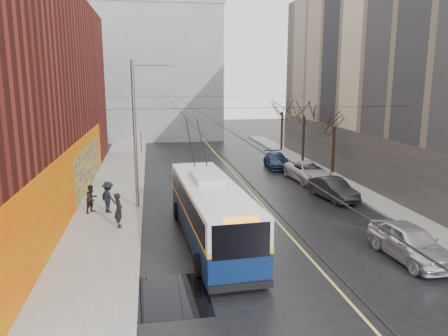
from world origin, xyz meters
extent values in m
plane|color=black|center=(0.00, 0.00, 0.00)|extent=(140.00, 140.00, 0.00)
cube|color=gray|center=(-8.00, 12.00, 0.07)|extent=(4.00, 60.00, 0.15)
cube|color=gray|center=(9.00, 12.00, 0.07)|extent=(2.00, 60.00, 0.15)
cube|color=#BFB74C|center=(1.50, 14.00, 0.00)|extent=(0.12, 50.00, 0.01)
cube|color=orange|center=(-9.96, 10.00, 2.00)|extent=(0.08, 28.00, 4.00)
cube|color=#98056B|center=(-9.92, 16.00, 1.60)|extent=(0.06, 12.00, 3.20)
cube|color=tan|center=(17.00, 14.00, 8.00)|extent=(14.00, 36.00, 16.00)
cube|color=#4C4742|center=(9.97, 14.00, 2.00)|extent=(0.06, 36.00, 4.00)
cube|color=gray|center=(-6.00, 45.00, 9.00)|extent=(20.00, 12.00, 18.00)
cylinder|color=slate|center=(-6.30, 10.00, 4.50)|extent=(0.20, 0.20, 9.00)
cube|color=#4D0B1B|center=(-5.95, 10.00, 4.20)|extent=(0.04, 0.60, 1.10)
cylinder|color=slate|center=(-5.10, 10.00, 8.70)|extent=(2.40, 0.10, 0.10)
cube|color=slate|center=(-4.00, 10.00, 8.60)|extent=(0.50, 0.22, 0.12)
cylinder|color=black|center=(-3.80, 15.00, 6.20)|extent=(0.02, 60.00, 0.02)
cylinder|color=black|center=(-2.80, 15.00, 6.20)|extent=(0.02, 60.00, 0.02)
cylinder|color=black|center=(0.00, 6.00, 6.40)|extent=(18.00, 0.02, 0.02)
cylinder|color=black|center=(0.00, 22.00, 6.40)|extent=(18.00, 0.02, 0.02)
cylinder|color=black|center=(9.00, 16.00, 2.10)|extent=(0.24, 0.24, 4.20)
cylinder|color=black|center=(9.00, 23.00, 2.24)|extent=(0.24, 0.24, 4.48)
cylinder|color=black|center=(9.00, 30.00, 2.18)|extent=(0.24, 0.24, 4.37)
cube|color=black|center=(-4.70, -1.49, 0.00)|extent=(2.60, 3.48, 0.01)
ellipsoid|color=slate|center=(-2.09, 7.66, 6.52)|extent=(0.44, 0.20, 0.12)
ellipsoid|color=slate|center=(0.49, 10.09, 7.07)|extent=(0.44, 0.20, 0.12)
ellipsoid|color=slate|center=(-4.31, 11.39, 5.87)|extent=(0.44, 0.20, 0.12)
cube|color=#091A45|center=(-2.58, 3.87, 0.91)|extent=(3.14, 11.58, 1.43)
cube|color=silver|center=(-2.58, 3.87, 2.24)|extent=(3.14, 11.58, 1.24)
cube|color=#F7AA15|center=(-2.58, 3.87, 1.62)|extent=(3.18, 11.63, 0.21)
cube|color=black|center=(-2.24, -1.86, 2.10)|extent=(2.20, 0.17, 1.34)
cube|color=black|center=(-2.91, 9.60, 2.10)|extent=(2.20, 0.17, 1.15)
cube|color=black|center=(-3.83, 3.80, 2.15)|extent=(0.65, 10.49, 0.96)
cube|color=black|center=(-1.32, 3.94, 2.15)|extent=(0.65, 10.49, 0.96)
cube|color=silver|center=(-2.63, 4.82, 3.01)|extent=(1.50, 2.94, 0.29)
cube|color=black|center=(-2.24, -1.90, 0.33)|extent=(2.49, 0.26, 0.29)
cylinder|color=black|center=(-3.59, -0.01, 0.48)|extent=(0.34, 0.97, 0.96)
cylinder|color=black|center=(-1.11, 0.13, 0.48)|extent=(0.34, 0.97, 0.96)
cylinder|color=black|center=(-4.04, 7.61, 0.48)|extent=(0.34, 0.97, 0.96)
cylinder|color=black|center=(-1.56, 7.76, 0.48)|extent=(0.34, 0.97, 0.96)
cylinder|color=black|center=(-3.16, 8.14, 4.39)|extent=(0.25, 3.32, 2.35)
cylinder|color=black|center=(-2.49, 8.18, 4.39)|extent=(0.25, 3.32, 2.35)
imported|color=silver|center=(5.80, 0.12, 0.80)|extent=(2.12, 4.77, 1.59)
imported|color=#272629|center=(6.53, 10.11, 0.70)|extent=(2.18, 4.45, 1.41)
imported|color=silver|center=(6.84, 15.47, 0.76)|extent=(2.81, 5.58, 1.51)
imported|color=#162A4D|center=(5.80, 21.00, 0.67)|extent=(2.27, 4.76, 1.34)
imported|color=#A9A9AE|center=(-2.66, 17.56, 0.68)|extent=(1.93, 4.12, 1.36)
imported|color=black|center=(-7.17, 6.25, 1.08)|extent=(0.54, 0.74, 1.87)
imported|color=black|center=(-8.91, 9.19, 0.99)|extent=(1.00, 1.03, 1.68)
imported|color=black|center=(-7.95, 9.04, 1.08)|extent=(1.30, 1.36, 1.86)
camera|label=1|loc=(-5.35, -16.51, 7.85)|focal=35.00mm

